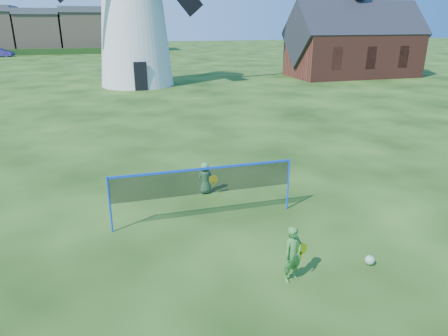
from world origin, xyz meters
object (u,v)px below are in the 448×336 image
object	(u,v)px
player_girl	(293,254)
player_boy	(205,178)
windmill	(133,6)
play_ball	(370,260)
badminton_net	(204,182)
chapel	(354,45)
car_right	(1,53)

from	to	relation	value
player_girl	player_boy	size ratio (longest dim) A/B	1.22
windmill	play_ball	size ratio (longest dim) A/B	82.25
badminton_net	chapel	bearing A→B (deg)	50.78
car_right	windmill	bearing A→B (deg)	-139.40
chapel	player_girl	size ratio (longest dim) A/B	10.29
badminton_net	car_right	xyz separation A→B (m)	(-17.55, 62.88, -0.51)
chapel	badminton_net	xyz separation A→B (m)	(-21.72, -26.61, -1.93)
chapel	badminton_net	distance (m)	34.41
chapel	player_boy	size ratio (longest dim) A/B	12.53
play_ball	car_right	xyz separation A→B (m)	(-20.64, 66.09, 0.52)
player_boy	play_ball	world-z (taller)	player_boy
chapel	player_girl	xyz separation A→B (m)	(-20.60, -29.86, -2.44)
windmill	badminton_net	distance (m)	26.88
badminton_net	player_girl	bearing A→B (deg)	-70.87
windmill	chapel	world-z (taller)	windmill
player_girl	play_ball	size ratio (longest dim) A/B	5.70
player_boy	car_right	bearing A→B (deg)	-81.21
badminton_net	play_ball	xyz separation A→B (m)	(3.09, -3.21, -1.03)
player_boy	player_girl	bearing A→B (deg)	89.66
windmill	car_right	xyz separation A→B (m)	(-18.02, 36.53, -5.82)
badminton_net	player_girl	size ratio (longest dim) A/B	4.03
badminton_net	play_ball	distance (m)	4.57
chapel	play_ball	bearing A→B (deg)	-121.99
windmill	chapel	bearing A→B (deg)	0.72
badminton_net	player_boy	bearing A→B (deg)	75.40
windmill	chapel	xyz separation A→B (m)	(21.26, 0.27, -3.38)
windmill	player_girl	bearing A→B (deg)	-88.71
badminton_net	play_ball	bearing A→B (deg)	-46.11
windmill	player_boy	world-z (taller)	windmill
chapel	car_right	bearing A→B (deg)	137.28
play_ball	badminton_net	bearing A→B (deg)	133.89
chapel	car_right	distance (m)	53.51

